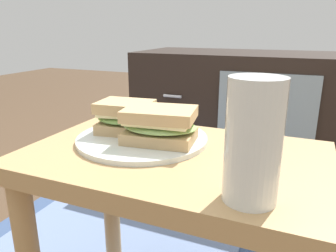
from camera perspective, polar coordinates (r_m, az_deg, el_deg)
The scene contains 7 objects.
side_table at distance 0.65m, azimuth 1.00°, elevation -12.16°, with size 0.56×0.36×0.46m.
tv_cabinet at distance 1.54m, azimuth 13.18°, elevation 1.72°, with size 0.96×0.46×0.58m.
area_rug at distance 1.23m, azimuth -5.55°, elevation -16.52°, with size 0.92×0.83×0.01m.
plate at distance 0.67m, azimuth -4.54°, elevation -2.20°, with size 0.27×0.27×0.01m, color silver.
sandwich_front at distance 0.69m, azimuth -7.50°, elevation 1.60°, with size 0.13×0.11×0.07m.
sandwich_back at distance 0.62m, azimuth -1.45°, elevation 0.18°, with size 0.16×0.12×0.07m.
beer_glass at distance 0.43m, azimuth 14.77°, elevation -3.21°, with size 0.07×0.07×0.17m.
Camera 1 is at (0.21, -0.52, 0.68)m, focal length 34.55 mm.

